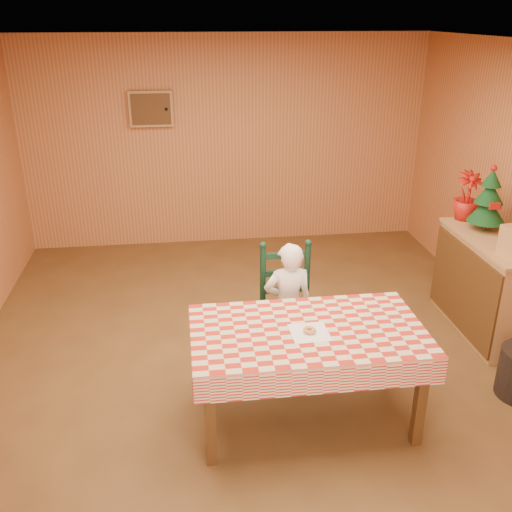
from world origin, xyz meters
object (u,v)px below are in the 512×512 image
Objects in this scene: seated_child at (288,306)px; ladder_chair at (287,309)px; shelf_unit at (488,285)px; dining_table at (307,339)px; christmas_tree at (488,201)px.

ladder_chair is at bearing -90.00° from seated_child.
shelf_unit is at bearing 7.98° from ladder_chair.
dining_table is 2.24m from shelf_unit.
christmas_tree is at bearing 14.90° from ladder_chair.
shelf_unit is at bearing -170.40° from seated_child.
ladder_chair is 0.87× the size of shelf_unit.
dining_table is 2.43m from christmas_tree.
dining_table is 0.81m from ladder_chair.
dining_table is at bearing -151.59° from shelf_unit.
seated_child is (-0.00, 0.73, -0.13)m from dining_table.
christmas_tree reaches higher than dining_table.
dining_table is at bearing -90.00° from ladder_chair.
ladder_chair is at bearing -165.10° from christmas_tree.
ladder_chair reaches higher than shelf_unit.
seated_child is at bearing -163.57° from christmas_tree.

